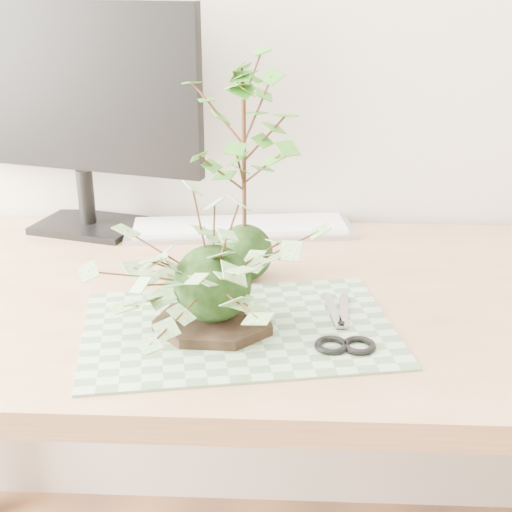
# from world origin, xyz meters

# --- Properties ---
(desk) EXTENTS (1.60, 0.70, 0.74)m
(desk) POSITION_xyz_m (0.05, 1.23, 0.65)
(desk) COLOR tan
(desk) RESTS_ON ground_plane
(cutting_mat) EXTENTS (0.49, 0.37, 0.00)m
(cutting_mat) POSITION_xyz_m (-0.02, 1.10, 0.74)
(cutting_mat) COLOR #527851
(cutting_mat) RESTS_ON desk
(stone_dish) EXTENTS (0.18, 0.18, 0.01)m
(stone_dish) POSITION_xyz_m (-0.06, 1.10, 0.75)
(stone_dish) COLOR black
(stone_dish) RESTS_ON cutting_mat
(ivy_kokedama) EXTENTS (0.39, 0.39, 0.22)m
(ivy_kokedama) POSITION_xyz_m (-0.06, 1.10, 0.87)
(ivy_kokedama) COLOR black
(ivy_kokedama) RESTS_ON stone_dish
(maple_kokedama) EXTENTS (0.28, 0.28, 0.39)m
(maple_kokedama) POSITION_xyz_m (-0.03, 1.29, 1.02)
(maple_kokedama) COLOR black
(maple_kokedama) RESTS_ON desk
(keyboard) EXTENTS (0.46, 0.19, 0.02)m
(keyboard) POSITION_xyz_m (-0.05, 1.52, 0.75)
(keyboard) COLOR #ACACB7
(keyboard) RESTS_ON desk
(monitor) EXTENTS (0.48, 0.19, 0.44)m
(monitor) POSITION_xyz_m (-0.36, 1.53, 0.99)
(monitor) COLOR black
(monitor) RESTS_ON desk
(scissors) EXTENTS (0.09, 0.19, 0.01)m
(scissors) POSITION_xyz_m (0.13, 1.07, 0.75)
(scissors) COLOR #98989C
(scissors) RESTS_ON cutting_mat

